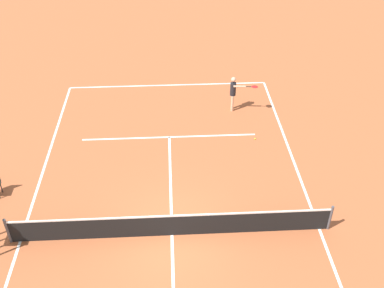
{
  "coord_description": "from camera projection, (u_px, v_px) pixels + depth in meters",
  "views": [
    {
      "loc": [
        -0.09,
        10.98,
        11.99
      ],
      "look_at": [
        -0.94,
        -4.23,
        0.8
      ],
      "focal_mm": 42.75,
      "sensor_mm": 36.0,
      "label": 1
    }
  ],
  "objects": [
    {
      "name": "ground_plane",
      "position": [
        172.0,
        235.0,
        15.93
      ],
      "size": [
        60.0,
        60.0,
        0.0
      ],
      "primitive_type": "plane",
      "color": "#AD5933"
    },
    {
      "name": "court_lines",
      "position": [
        172.0,
        235.0,
        15.93
      ],
      "size": [
        10.53,
        21.58,
        0.01
      ],
      "color": "white",
      "rests_on": "ground"
    },
    {
      "name": "player_serving",
      "position": [
        234.0,
        91.0,
        21.93
      ],
      "size": [
        1.29,
        0.66,
        1.79
      ],
      "rotation": [
        0.0,
        0.0,
        1.48
      ],
      "color": "#D8A884",
      "rests_on": "ground"
    },
    {
      "name": "tennis_ball",
      "position": [
        255.0,
        139.0,
        20.52
      ],
      "size": [
        0.07,
        0.07,
        0.07
      ],
      "primitive_type": "sphere",
      "color": "#CCE033",
      "rests_on": "ground"
    },
    {
      "name": "tennis_net",
      "position": [
        172.0,
        225.0,
        15.63
      ],
      "size": [
        11.13,
        0.1,
        1.07
      ],
      "color": "#4C4C51",
      "rests_on": "ground"
    }
  ]
}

